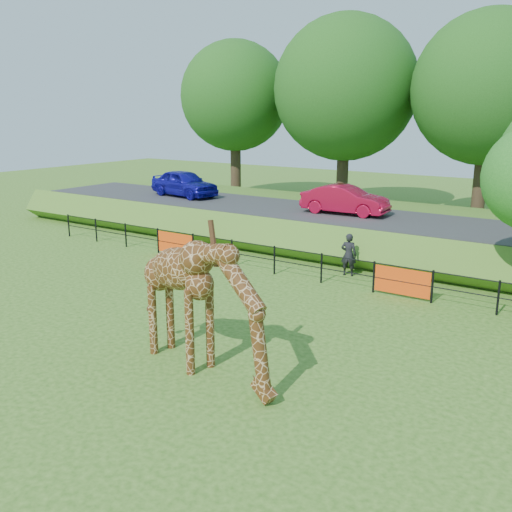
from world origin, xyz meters
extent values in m
plane|color=#2F5C17|center=(0.00, 0.00, 0.00)|extent=(90.00, 90.00, 0.00)
cube|color=#2F5C17|center=(0.00, 15.50, 0.65)|extent=(40.00, 9.00, 1.30)
cube|color=#333335|center=(0.00, 14.00, 1.36)|extent=(40.00, 5.00, 0.12)
imported|color=#1C16B9|center=(-11.84, 14.20, 2.15)|extent=(4.49, 2.38, 1.46)
imported|color=red|center=(-2.05, 14.12, 2.08)|extent=(4.06, 1.60, 1.32)
imported|color=black|center=(0.39, 9.41, 0.81)|extent=(0.66, 0.51, 1.62)
cylinder|color=#352418|center=(-14.00, 22.00, 2.50)|extent=(0.70, 0.70, 5.00)
sphere|color=#1B4713|center=(-14.00, 22.00, 6.98)|extent=(7.20, 7.20, 7.20)
cylinder|color=#352418|center=(-6.00, 22.00, 2.50)|extent=(0.70, 0.70, 5.00)
sphere|color=#1B4713|center=(-6.00, 22.00, 7.31)|extent=(8.40, 8.40, 8.40)
cylinder|color=#352418|center=(2.00, 22.00, 2.50)|extent=(0.70, 0.70, 5.00)
sphere|color=#1B4713|center=(2.00, 22.00, 7.14)|extent=(7.80, 7.80, 7.80)
camera|label=1|loc=(9.11, -9.63, 6.02)|focal=40.00mm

